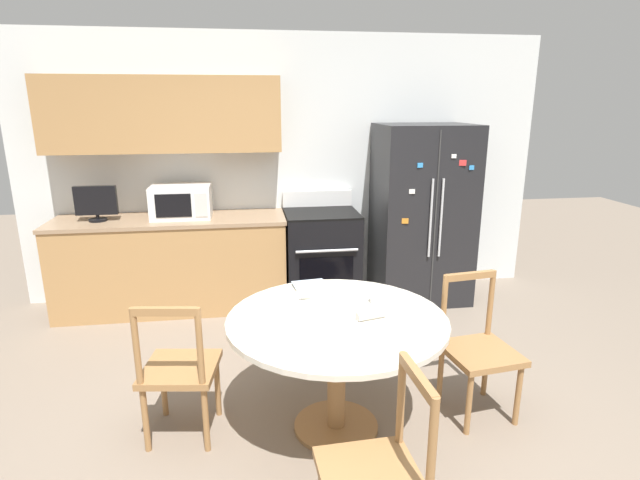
% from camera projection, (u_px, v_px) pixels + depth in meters
% --- Properties ---
extents(ground_plane, '(14.00, 14.00, 0.00)m').
position_uv_depth(ground_plane, '(327.00, 451.00, 2.89)').
color(ground_plane, gray).
extents(back_wall, '(5.20, 0.44, 2.60)m').
position_uv_depth(back_wall, '(256.00, 155.00, 4.93)').
color(back_wall, silver).
rests_on(back_wall, ground_plane).
extents(kitchen_counter, '(2.16, 0.64, 0.90)m').
position_uv_depth(kitchen_counter, '(173.00, 264.00, 4.79)').
color(kitchen_counter, '#AD7F4C').
rests_on(kitchen_counter, ground_plane).
extents(refrigerator, '(0.90, 0.75, 1.75)m').
position_uv_depth(refrigerator, '(422.00, 214.00, 4.95)').
color(refrigerator, black).
rests_on(refrigerator, ground_plane).
extents(oven_range, '(0.71, 0.68, 1.08)m').
position_uv_depth(oven_range, '(321.00, 256.00, 4.96)').
color(oven_range, black).
rests_on(oven_range, ground_plane).
extents(microwave, '(0.54, 0.39, 0.30)m').
position_uv_depth(microwave, '(181.00, 201.00, 4.67)').
color(microwave, white).
rests_on(microwave, kitchen_counter).
extents(countertop_tv, '(0.37, 0.16, 0.32)m').
position_uv_depth(countertop_tv, '(96.00, 202.00, 4.51)').
color(countertop_tv, black).
rests_on(countertop_tv, kitchen_counter).
extents(dining_table, '(1.29, 1.29, 0.74)m').
position_uv_depth(dining_table, '(337.00, 338.00, 2.94)').
color(dining_table, beige).
rests_on(dining_table, ground_plane).
extents(dining_chair_right, '(0.47, 0.47, 0.90)m').
position_uv_depth(dining_chair_right, '(478.00, 350.00, 3.16)').
color(dining_chair_right, '#9E7042').
rests_on(dining_chair_right, ground_plane).
extents(dining_chair_left, '(0.48, 0.48, 0.90)m').
position_uv_depth(dining_chair_left, '(179.00, 371.00, 2.92)').
color(dining_chair_left, '#9E7042').
rests_on(dining_chair_left, ground_plane).
extents(dining_chair_near, '(0.44, 0.44, 0.90)m').
position_uv_depth(dining_chair_near, '(377.00, 475.00, 2.10)').
color(dining_chair_near, '#9E7042').
rests_on(dining_chair_near, ground_plane).
extents(candle_glass, '(0.08, 0.08, 0.08)m').
position_uv_depth(candle_glass, '(376.00, 298.00, 3.10)').
color(candle_glass, silver).
rests_on(candle_glass, dining_table).
extents(folded_napkin, '(0.18, 0.09, 0.05)m').
position_uv_depth(folded_napkin, '(371.00, 315.00, 2.87)').
color(folded_napkin, silver).
rests_on(folded_napkin, dining_table).
extents(mail_stack, '(0.26, 0.32, 0.02)m').
position_uv_depth(mail_stack, '(313.00, 289.00, 3.31)').
color(mail_stack, white).
rests_on(mail_stack, dining_table).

